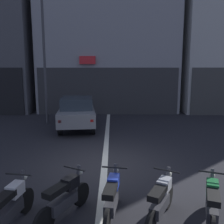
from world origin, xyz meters
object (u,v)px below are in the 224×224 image
object	(u,v)px
motorcycle_black_row_left_mid	(65,197)
car_grey_crossing_near	(77,112)
street_lamp	(44,46)
motorcycle_white_row_leftmost	(10,206)
motorcycle_blue_row_centre	(112,197)
motorcycle_green_row_rightmost	(212,203)
motorcycle_silver_row_right_mid	(161,200)

from	to	relation	value
motorcycle_black_row_left_mid	car_grey_crossing_near	bearing A→B (deg)	96.33
street_lamp	motorcycle_black_row_left_mid	distance (m)	10.28
motorcycle_white_row_leftmost	motorcycle_blue_row_centre	bearing A→B (deg)	10.04
motorcycle_blue_row_centre	motorcycle_black_row_left_mid	bearing A→B (deg)	-179.16
motorcycle_blue_row_centre	car_grey_crossing_near	bearing A→B (deg)	103.13
street_lamp	motorcycle_blue_row_centre	distance (m)	10.57
street_lamp	motorcycle_white_row_leftmost	world-z (taller)	street_lamp
motorcycle_blue_row_centre	motorcycle_green_row_rightmost	distance (m)	1.95
car_grey_crossing_near	motorcycle_silver_row_right_mid	bearing A→B (deg)	-70.64
motorcycle_white_row_leftmost	motorcycle_black_row_left_mid	size ratio (longest dim) A/B	1.11
motorcycle_white_row_leftmost	motorcycle_black_row_left_mid	bearing A→B (deg)	18.67
car_grey_crossing_near	motorcycle_silver_row_right_mid	size ratio (longest dim) A/B	2.86
motorcycle_white_row_leftmost	motorcycle_black_row_left_mid	xyz separation A→B (m)	(0.97, 0.33, 0.00)
street_lamp	motorcycle_green_row_rightmost	bearing A→B (deg)	-58.74
motorcycle_white_row_leftmost	motorcycle_green_row_rightmost	xyz separation A→B (m)	(3.86, 0.10, 0.00)
street_lamp	motorcycle_black_row_left_mid	bearing A→B (deg)	-73.03
motorcycle_black_row_left_mid	motorcycle_white_row_leftmost	bearing A→B (deg)	-161.33
motorcycle_blue_row_centre	motorcycle_green_row_rightmost	xyz separation A→B (m)	(1.93, -0.24, 0.00)
motorcycle_blue_row_centre	motorcycle_green_row_rightmost	world-z (taller)	same
motorcycle_white_row_leftmost	motorcycle_black_row_left_mid	world-z (taller)	same
motorcycle_black_row_left_mid	motorcycle_green_row_rightmost	world-z (taller)	same
motorcycle_white_row_leftmost	motorcycle_silver_row_right_mid	bearing A→B (deg)	4.43
street_lamp	car_grey_crossing_near	bearing A→B (deg)	-33.15
motorcycle_black_row_left_mid	motorcycle_green_row_rightmost	xyz separation A→B (m)	(2.89, -0.23, 0.00)
car_grey_crossing_near	motorcycle_green_row_rightmost	bearing A→B (deg)	-65.07
street_lamp	motorcycle_white_row_leftmost	xyz separation A→B (m)	(1.81, -9.45, -3.86)
motorcycle_blue_row_centre	street_lamp	bearing A→B (deg)	112.34
motorcycle_silver_row_right_mid	motorcycle_white_row_leftmost	bearing A→B (deg)	-175.57
motorcycle_green_row_rightmost	motorcycle_black_row_left_mid	bearing A→B (deg)	175.52
motorcycle_black_row_left_mid	motorcycle_blue_row_centre	xyz separation A→B (m)	(0.96, 0.01, 0.00)
motorcycle_black_row_left_mid	motorcycle_silver_row_right_mid	bearing A→B (deg)	-3.06
car_grey_crossing_near	motorcycle_green_row_rightmost	world-z (taller)	car_grey_crossing_near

